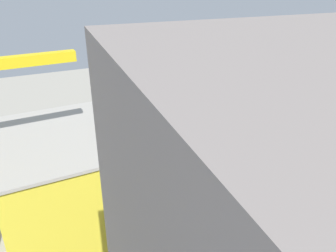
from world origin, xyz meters
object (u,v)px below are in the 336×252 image
at_px(passenger_coach, 256,84).
at_px(parked_car_4, 173,145).
at_px(parked_car_6, 122,156).
at_px(construction_building, 138,178).
at_px(locomotive, 197,97).
at_px(platform_canopy_near, 138,116).
at_px(box_truck_1, 104,179).
at_px(freight_coach_far, 92,120).
at_px(street_tree_2, 271,127).
at_px(street_tree_0, 56,181).
at_px(parked_car_0, 257,127).
at_px(box_truck_0, 45,187).
at_px(parked_car_3, 196,141).
at_px(parked_car_2, 216,135).
at_px(platform_canopy_far, 107,112).
at_px(parked_car_7, 96,164).
at_px(traffic_light, 170,129).
at_px(parked_car_1, 237,132).
at_px(street_tree_1, 83,169).
at_px(parked_car_5, 148,152).

bearing_deg(passenger_coach, parked_car_4, 29.20).
xyz_separation_m(passenger_coach, parked_car_6, (57.56, 24.67, -2.23)).
distance_m(parked_car_4, parked_car_6, 13.21).
bearing_deg(construction_building, locomotive, -130.64).
bearing_deg(platform_canopy_near, box_truck_1, 54.88).
distance_m(freight_coach_far, street_tree_2, 46.64).
xyz_separation_m(parked_car_4, street_tree_0, (28.75, 9.59, 3.53)).
xyz_separation_m(locomotive, parked_car_0, (-5.01, 25.07, -1.02)).
relative_size(parked_car_6, box_truck_0, 0.51).
bearing_deg(parked_car_3, parked_car_2, -175.05).
bearing_deg(street_tree_0, street_tree_2, -179.14).
xyz_separation_m(parked_car_3, street_tree_2, (-16.03, 8.38, 4.44)).
bearing_deg(parked_car_2, platform_canopy_far, -38.65).
height_order(parked_car_2, parked_car_7, parked_car_2).
bearing_deg(passenger_coach, construction_building, 37.66).
distance_m(platform_canopy_near, traffic_light, 12.59).
bearing_deg(parked_car_7, street_tree_2, 168.95).
distance_m(box_truck_0, street_tree_2, 53.03).
xyz_separation_m(passenger_coach, parked_car_4, (44.36, 24.79, -2.26)).
bearing_deg(platform_canopy_near, parked_car_6, 55.85).
relative_size(parked_car_1, parked_car_4, 0.99).
bearing_deg(construction_building, parked_car_2, -144.79).
distance_m(parked_car_1, traffic_light, 19.55).
relative_size(freight_coach_far, parked_car_0, 4.67).
height_order(parked_car_2, box_truck_0, box_truck_0).
bearing_deg(parked_car_6, passenger_coach, -156.80).
relative_size(passenger_coach, parked_car_2, 4.25).
bearing_deg(parked_car_7, construction_building, 96.13).
bearing_deg(parked_car_3, freight_coach_far, -39.96).
relative_size(passenger_coach, street_tree_1, 2.39).
xyz_separation_m(platform_canopy_near, street_tree_0, (24.19, 22.45, 0.15)).
height_order(parked_car_0, box_truck_1, box_truck_1).
bearing_deg(parked_car_0, street_tree_2, 69.88).
xyz_separation_m(parked_car_4, construction_building, (17.03, 22.58, 9.05)).
xyz_separation_m(box_truck_1, street_tree_2, (-41.74, 0.23, 3.39)).
bearing_deg(parked_car_2, parked_car_5, 2.55).
relative_size(platform_canopy_far, parked_car_6, 10.45).
xyz_separation_m(platform_canopy_far, parked_car_3, (-17.30, 19.40, -3.59)).
height_order(freight_coach_far, street_tree_1, street_tree_1).
distance_m(parked_car_5, street_tree_2, 30.46).
distance_m(platform_canopy_near, street_tree_1, 28.36).
relative_size(parked_car_6, street_tree_2, 0.57).
bearing_deg(parked_car_7, locomotive, -147.18).
bearing_deg(freight_coach_far, parked_car_2, 147.66).
bearing_deg(parked_car_2, freight_coach_far, -32.34).
relative_size(parked_car_0, parked_car_4, 0.94).
height_order(parked_car_2, street_tree_0, street_tree_0).
relative_size(locomotive, passenger_coach, 0.92).
bearing_deg(parked_car_5, parked_car_2, -177.45).
relative_size(platform_canopy_far, parked_car_7, 10.65).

